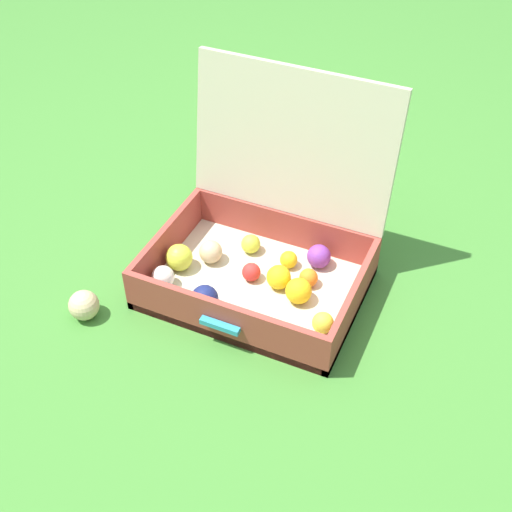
{
  "coord_description": "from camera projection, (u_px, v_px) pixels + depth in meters",
  "views": [
    {
      "loc": [
        0.63,
        -1.23,
        1.37
      ],
      "look_at": [
        0.06,
        0.03,
        0.13
      ],
      "focal_mm": 47.21,
      "sensor_mm": 36.0,
      "label": 1
    }
  ],
  "objects": [
    {
      "name": "ground_plane",
      "position": [
        233.0,
        290.0,
        1.94
      ],
      "size": [
        16.0,
        16.0,
        0.0
      ],
      "primitive_type": "plane",
      "color": "#3D7A2D"
    },
    {
      "name": "open_suitcase",
      "position": [
        264.0,
        245.0,
        1.9
      ],
      "size": [
        0.59,
        0.53,
        0.56
      ],
      "color": "beige",
      "rests_on": "ground"
    },
    {
      "name": "stray_ball_on_grass",
      "position": [
        84.0,
        305.0,
        1.84
      ],
      "size": [
        0.08,
        0.08,
        0.08
      ],
      "primitive_type": "sphere",
      "color": "#D1B784",
      "rests_on": "ground"
    }
  ]
}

